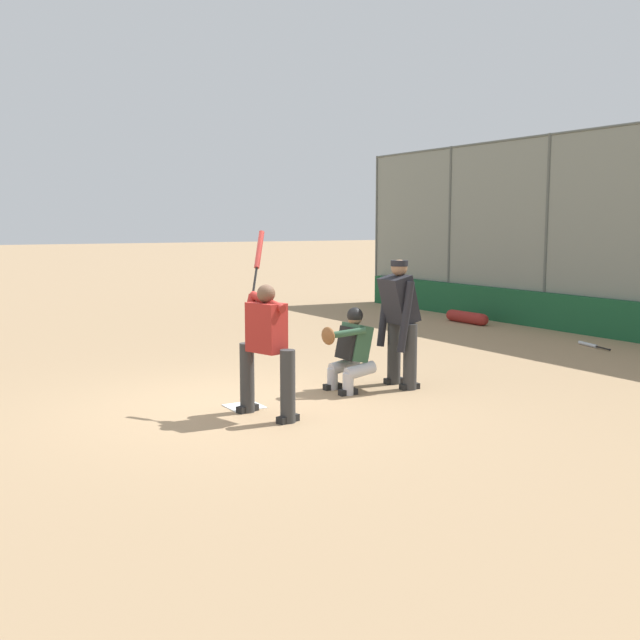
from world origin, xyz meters
The scene contains 7 objects.
ground_plane centered at (0.00, 0.00, 0.00)m, with size 160.00×160.00×0.00m, color #9E7F5B.
home_plate_marker centered at (0.00, 0.00, 0.01)m, with size 0.43×0.43×0.01m, color white.
batter_at_plate centered at (-0.57, -0.03, 0.86)m, with size 1.12×0.57×2.19m.
catcher_behind_plate centered at (0.08, -1.63, 0.59)m, with size 0.60×0.70×1.15m.
umpire_home centered at (-0.06, -2.36, 0.96)m, with size 0.73×0.48×1.79m.
spare_bat_by_padding centered at (0.87, -7.52, 0.03)m, with size 0.89×0.28×0.07m.
equipment_bag_dugout_side centered at (4.59, -7.83, 0.13)m, with size 1.31×0.27×0.27m.
Camera 1 is at (-8.31, 3.91, 2.27)m, focal length 42.00 mm.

